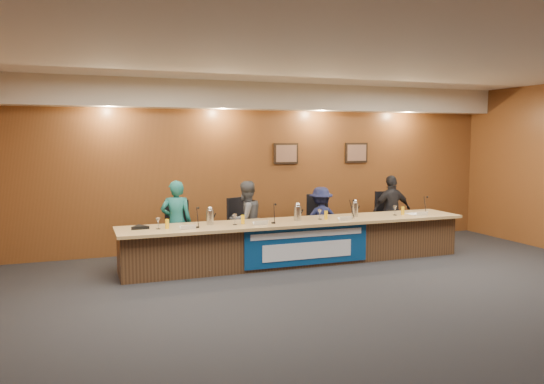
{
  "coord_description": "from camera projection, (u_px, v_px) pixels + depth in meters",
  "views": [
    {
      "loc": [
        -3.55,
        -5.93,
        2.17
      ],
      "look_at": [
        -0.43,
        2.54,
        1.24
      ],
      "focal_mm": 35.0,
      "sensor_mm": 36.0,
      "label": 1
    }
  ],
  "objects": [
    {
      "name": "water_glass_a",
      "position": [
        158.0,
        223.0,
        8.22
      ],
      "size": [
        0.08,
        0.08,
        0.18
      ],
      "primitive_type": "cylinder",
      "color": "silver",
      "rests_on": "dais_top"
    },
    {
      "name": "water_glass_b",
      "position": [
        235.0,
        220.0,
        8.62
      ],
      "size": [
        0.08,
        0.08,
        0.18
      ],
      "primitive_type": "cylinder",
      "color": "silver",
      "rests_on": "dais_top"
    },
    {
      "name": "dais_body",
      "position": [
        298.0,
        243.0,
        9.18
      ],
      "size": [
        6.0,
        0.8,
        0.7
      ],
      "primitive_type": "cube",
      "color": "#49301C",
      "rests_on": "floor"
    },
    {
      "name": "wall_photo_right",
      "position": [
        356.0,
        153.0,
        11.18
      ],
      "size": [
        0.52,
        0.04,
        0.42
      ],
      "primitive_type": "cube",
      "color": "black",
      "rests_on": "wall_back"
    },
    {
      "name": "panelist_d",
      "position": [
        392.0,
        211.0,
        10.55
      ],
      "size": [
        0.84,
        0.36,
        1.43
      ],
      "primitive_type": "imported",
      "rotation": [
        0.0,
        0.0,
        3.12
      ],
      "color": "black",
      "rests_on": "floor"
    },
    {
      "name": "microphone_a",
      "position": [
        197.0,
        227.0,
        8.36
      ],
      "size": [
        0.07,
        0.07,
        0.02
      ],
      "primitive_type": "cylinder",
      "color": "black",
      "rests_on": "dais_top"
    },
    {
      "name": "microphone_b",
      "position": [
        273.0,
        223.0,
        8.79
      ],
      "size": [
        0.07,
        0.07,
        0.02
      ],
      "primitive_type": "cylinder",
      "color": "black",
      "rests_on": "dais_top"
    },
    {
      "name": "wall_photo_left",
      "position": [
        286.0,
        154.0,
        10.63
      ],
      "size": [
        0.52,
        0.04,
        0.42
      ],
      "primitive_type": "cube",
      "color": "black",
      "rests_on": "wall_back"
    },
    {
      "name": "water_glass_d",
      "position": [
        395.0,
        210.0,
        9.69
      ],
      "size": [
        0.08,
        0.08,
        0.18
      ],
      "primitive_type": "cylinder",
      "color": "silver",
      "rests_on": "dais_top"
    },
    {
      "name": "juice_glass_d",
      "position": [
        403.0,
        211.0,
        9.77
      ],
      "size": [
        0.06,
        0.06,
        0.15
      ],
      "primitive_type": "cylinder",
      "color": "yellow",
      "rests_on": "dais_top"
    },
    {
      "name": "carafe_mid",
      "position": [
        298.0,
        213.0,
        9.08
      ],
      "size": [
        0.13,
        0.13,
        0.25
      ],
      "primitive_type": "cylinder",
      "color": "silver",
      "rests_on": "dais_top"
    },
    {
      "name": "office_chair_d",
      "position": [
        389.0,
        222.0,
        10.67
      ],
      "size": [
        0.55,
        0.55,
        0.08
      ],
      "primitive_type": "cube",
      "rotation": [
        0.0,
        0.0,
        -0.17
      ],
      "color": "black",
      "rests_on": "floor"
    },
    {
      "name": "nameplate_d",
      "position": [
        422.0,
        213.0,
        9.65
      ],
      "size": [
        0.24,
        0.08,
        0.1
      ],
      "primitive_type": "cube",
      "rotation": [
        0.31,
        0.0,
        0.0
      ],
      "color": "white",
      "rests_on": "dais_top"
    },
    {
      "name": "panelist_b",
      "position": [
        246.0,
        220.0,
        9.51
      ],
      "size": [
        0.83,
        0.74,
        1.4
      ],
      "primitive_type": "imported",
      "rotation": [
        0.0,
        0.0,
        3.52
      ],
      "color": "#4B4C50",
      "rests_on": "floor"
    },
    {
      "name": "microphone_d",
      "position": [
        423.0,
        213.0,
        9.87
      ],
      "size": [
        0.07,
        0.07,
        0.02
      ],
      "primitive_type": "cylinder",
      "color": "black",
      "rests_on": "dais_top"
    },
    {
      "name": "speakerphone",
      "position": [
        140.0,
        227.0,
        8.26
      ],
      "size": [
        0.32,
        0.32,
        0.05
      ],
      "primitive_type": "cylinder",
      "color": "black",
      "rests_on": "dais_top"
    },
    {
      "name": "carafe_left",
      "position": [
        210.0,
        217.0,
        8.65
      ],
      "size": [
        0.12,
        0.12,
        0.24
      ],
      "primitive_type": "cylinder",
      "color": "silver",
      "rests_on": "dais_top"
    },
    {
      "name": "nameplate_a",
      "position": [
        188.0,
        227.0,
        8.19
      ],
      "size": [
        0.24,
        0.08,
        0.1
      ],
      "primitive_type": "cube",
      "rotation": [
        0.31,
        0.0,
        0.0
      ],
      "color": "white",
      "rests_on": "dais_top"
    },
    {
      "name": "panelist_c",
      "position": [
        321.0,
        220.0,
        10.02
      ],
      "size": [
        0.86,
        0.56,
        1.24
      ],
      "primitive_type": "imported",
      "rotation": [
        0.0,
        0.0,
        3.01
      ],
      "color": "#111638",
      "rests_on": "floor"
    },
    {
      "name": "water_glass_c",
      "position": [
        320.0,
        214.0,
        9.21
      ],
      "size": [
        0.08,
        0.08,
        0.18
      ],
      "primitive_type": "cylinder",
      "color": "silver",
      "rests_on": "dais_top"
    },
    {
      "name": "office_chair_a",
      "position": [
        176.0,
        235.0,
        9.19
      ],
      "size": [
        0.6,
        0.6,
        0.08
      ],
      "primitive_type": "cube",
      "rotation": [
        0.0,
        0.0,
        -0.3
      ],
      "color": "black",
      "rests_on": "floor"
    },
    {
      "name": "nameplate_b",
      "position": [
        261.0,
        222.0,
        8.62
      ],
      "size": [
        0.24,
        0.08,
        0.1
      ],
      "primitive_type": "cube",
      "rotation": [
        0.31,
        0.0,
        0.0
      ],
      "color": "white",
      "rests_on": "dais_top"
    },
    {
      "name": "banner",
      "position": [
        308.0,
        246.0,
        8.79
      ],
      "size": [
        2.2,
        0.02,
        0.65
      ],
      "primitive_type": "cube",
      "color": "navy",
      "rests_on": "dais_body"
    },
    {
      "name": "banner_text_upper",
      "position": [
        308.0,
        234.0,
        8.76
      ],
      "size": [
        2.0,
        0.01,
        0.1
      ],
      "primitive_type": "cube",
      "color": "silver",
      "rests_on": "banner"
    },
    {
      "name": "paper_stack",
      "position": [
        414.0,
        214.0,
        9.85
      ],
      "size": [
        0.26,
        0.33,
        0.01
      ],
      "primitive_type": "cube",
      "rotation": [
        0.0,
        0.0,
        0.14
      ],
      "color": "white",
      "rests_on": "dais_top"
    },
    {
      "name": "wall_back",
      "position": [
        267.0,
        166.0,
        10.55
      ],
      "size": [
        10.0,
        0.04,
        3.2
      ],
      "primitive_type": "cube",
      "color": "brown",
      "rests_on": "floor"
    },
    {
      "name": "office_chair_b",
      "position": [
        244.0,
        231.0,
        9.62
      ],
      "size": [
        0.63,
        0.63,
        0.08
      ],
      "primitive_type": "cube",
      "rotation": [
        0.0,
        0.0,
        0.39
      ],
      "color": "black",
      "rests_on": "floor"
    },
    {
      "name": "nameplate_c",
      "position": [
        346.0,
        218.0,
        9.08
      ],
      "size": [
        0.24,
        0.08,
        0.1
      ],
      "primitive_type": "cube",
      "rotation": [
        0.31,
        0.0,
        0.0
      ],
      "color": "white",
      "rests_on": "dais_top"
    },
    {
      "name": "juice_glass_c",
      "position": [
        326.0,
        215.0,
        9.22
      ],
      "size": [
        0.06,
        0.06,
        0.15
      ],
      "primitive_type": "cylinder",
      "color": "yellow",
      "rests_on": "dais_top"
    },
    {
      "name": "soffit",
      "position": [
        271.0,
        97.0,
        10.18
      ],
      "size": [
        10.0,
        0.5,
        0.5
      ],
      "primitive_type": "cube",
      "color": "beige",
      "rests_on": "wall_back"
    },
    {
      "name": "juice_glass_a",
      "position": [
        167.0,
        224.0,
        8.27
      ],
      "size": [
        0.06,
        0.06,
        0.15
      ],
      "primitive_type": "cylinder",
      "color": "yellow",
      "rests_on": "dais_top"
    },
    {
      "name": "microphone_c",
      "position": [
        351.0,
        218.0,
        9.33
      ],
      "size": [
        0.07,
        0.07,
        0.02
      ],
      "primitive_type": "cylinder",
      "color": "black",
      "rests_on": "dais_top"
    },
    {
      "name": "panelist_a",
      "position": [
        176.0,
        222.0,
        9.07
      ],
      "size": [
        0.58,
        0.44,
        1.45
      ],
      "primitive_type": "imported",
      "rotation": [
        0.0,
        0.0,
        2.95
      ],
      "color": "#175D57",
      "rests_on": "floor"
    },
    {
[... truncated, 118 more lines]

